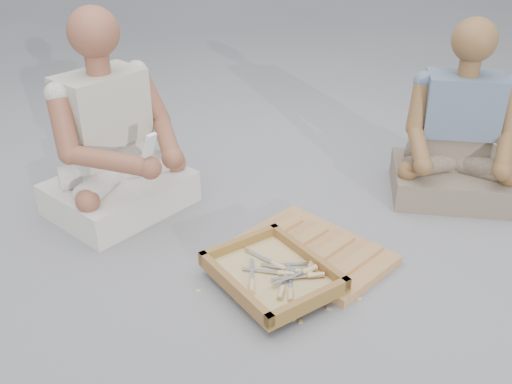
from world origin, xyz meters
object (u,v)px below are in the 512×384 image
Objects in this scene: carved_panel at (315,251)px; tool_tray at (272,274)px; companion at (457,141)px; craftsman at (113,146)px.

tool_tray is at bearing -97.20° from carved_panel.
tool_tray is 1.28m from companion.
carved_panel is at bearing 45.31° from companion.
companion is at bearing 135.75° from craftsman.
craftsman reaches higher than tool_tray.
craftsman is at bearing 13.25° from companion.
tool_tray reaches higher than carved_panel.
craftsman reaches higher than companion.
companion reaches higher than carved_panel.
carved_panel is 1.03× the size of tool_tray.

